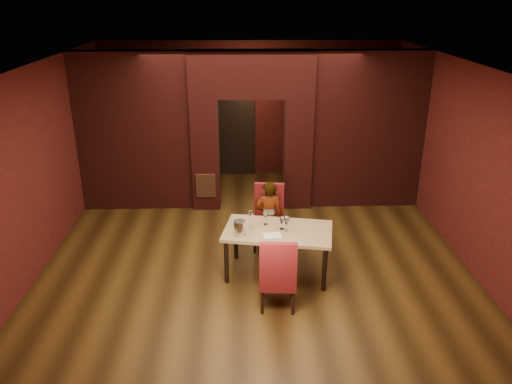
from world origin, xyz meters
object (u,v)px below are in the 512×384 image
at_px(chair_near, 278,271).
at_px(wine_glass_b, 282,223).
at_px(dining_table, 278,252).
at_px(person_seated, 269,217).
at_px(wine_glass_a, 265,219).
at_px(potted_plant, 308,230).
at_px(wine_bucket, 240,228).
at_px(wine_glass_c, 286,224).
at_px(chair_far, 268,218).
at_px(water_bottle, 251,219).

distance_m(chair_near, wine_glass_b, 0.97).
distance_m(dining_table, person_seated, 0.81).
relative_size(chair_near, wine_glass_a, 6.11).
height_order(person_seated, potted_plant, person_seated).
bearing_deg(chair_near, wine_glass_b, -93.50).
relative_size(wine_glass_a, wine_bucket, 0.80).
xyz_separation_m(dining_table, wine_glass_c, (0.13, -0.03, 0.51)).
xyz_separation_m(dining_table, wine_glass_b, (0.06, 0.03, 0.49)).
height_order(wine_glass_a, wine_glass_b, wine_glass_b).
bearing_deg(person_seated, chair_far, -89.25).
height_order(chair_far, potted_plant, chair_far).
relative_size(dining_table, wine_bucket, 7.23).
height_order(wine_glass_a, wine_glass_c, wine_glass_c).
bearing_deg(wine_glass_c, chair_far, 104.08).
distance_m(chair_far, wine_glass_b, 0.92).
bearing_deg(water_bottle, person_seated, 64.88).
bearing_deg(chair_far, wine_bucket, -108.83).
bearing_deg(wine_glass_b, water_bottle, 172.79).
height_order(dining_table, person_seated, person_seated).
distance_m(chair_near, wine_glass_a, 1.14).
xyz_separation_m(dining_table, chair_near, (-0.06, -0.88, 0.17)).
relative_size(chair_far, wine_glass_c, 4.94).
bearing_deg(person_seated, chair_near, 93.41).
xyz_separation_m(person_seated, potted_plant, (0.75, 0.36, -0.43)).
bearing_deg(wine_glass_b, wine_glass_c, -42.39).
xyz_separation_m(wine_bucket, potted_plant, (1.24, 1.28, -0.68)).
xyz_separation_m(chair_near, water_bottle, (-0.36, 0.97, 0.37)).
relative_size(dining_table, chair_far, 1.47).
distance_m(person_seated, wine_glass_b, 0.79).
xyz_separation_m(chair_far, wine_glass_b, (0.16, -0.85, 0.31)).
relative_size(chair_far, person_seated, 0.88).
xyz_separation_m(wine_glass_c, wine_bucket, (-0.72, -0.12, 0.00)).
bearing_deg(dining_table, wine_bucket, -155.18).
bearing_deg(dining_table, person_seated, 108.33).
relative_size(person_seated, water_bottle, 4.37).
bearing_deg(chair_far, wine_glass_a, -90.44).
relative_size(chair_far, water_bottle, 3.84).
height_order(chair_far, chair_near, chair_far).
relative_size(chair_far, wine_glass_a, 6.16).
relative_size(person_seated, wine_bucket, 5.60).
bearing_deg(wine_glass_c, potted_plant, 65.91).
distance_m(wine_glass_c, water_bottle, 0.56).
xyz_separation_m(wine_glass_a, wine_glass_b, (0.25, -0.18, 0.01)).
bearing_deg(wine_glass_b, person_seated, 102.63).
height_order(chair_far, wine_glass_c, chair_far).
relative_size(dining_table, wine_glass_a, 9.04).
bearing_deg(water_bottle, wine_glass_b, -7.21).
distance_m(chair_far, chair_near, 1.76).
relative_size(wine_glass_b, wine_bucket, 0.86).
height_order(wine_glass_b, potted_plant, wine_glass_b).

